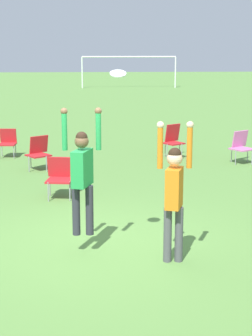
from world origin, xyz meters
name	(u,v)px	position (x,y,z in m)	size (l,w,h in m)	color
ground_plane	(93,244)	(0.00, 0.00, 0.00)	(120.00, 120.00, 0.00)	#56843D
person_jumping	(82,170)	(-0.15, -0.37, 1.30)	(0.60, 0.49, 1.94)	#2D2D38
person_defending	(174,189)	(1.17, -0.82, 1.09)	(0.52, 0.41, 2.07)	#4C4C51
frisbee	(118,74)	(0.38, -0.52, 2.72)	(0.24, 0.22, 0.10)	white
camping_chair_0	(241,145)	(4.01, 6.16, 0.49)	(0.72, 0.79, 0.86)	gray
camping_chair_1	(60,175)	(-0.69, 2.88, 0.48)	(0.58, 0.62, 0.84)	gray
camping_chair_3	(8,141)	(-2.40, 7.35, 0.47)	(0.49, 0.53, 0.80)	gray
camping_chair_4	(173,139)	(2.28, 7.02, 0.54)	(0.67, 0.75, 0.94)	gray
camping_chair_5	(39,151)	(-1.38, 5.66, 0.48)	(0.72, 0.79, 0.85)	gray
soccer_goal	(129,63)	(2.77, 33.91, 1.84)	(7.10, 0.10, 2.35)	white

